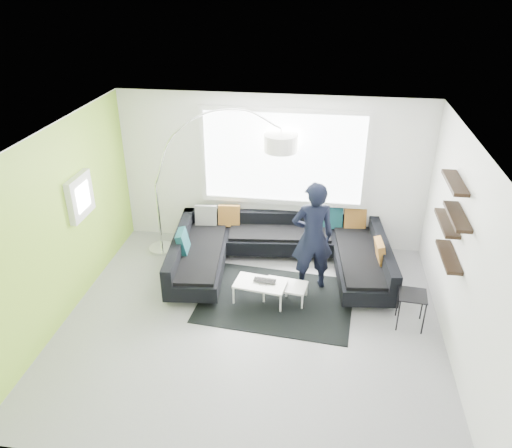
{
  "coord_description": "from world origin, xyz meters",
  "views": [
    {
      "loc": [
        0.91,
        -5.79,
        4.7
      ],
      "look_at": [
        -0.06,
        0.9,
        1.18
      ],
      "focal_mm": 35.0,
      "sensor_mm": 36.0,
      "label": 1
    }
  ],
  "objects": [
    {
      "name": "laptop",
      "position": [
        0.12,
        0.56,
        0.35
      ],
      "size": [
        0.39,
        0.29,
        0.03
      ],
      "primitive_type": "imported",
      "rotation": [
        0.0,
        0.0,
        -0.09
      ],
      "color": "black",
      "rests_on": "coffee_table"
    },
    {
      "name": "rug",
      "position": [
        0.31,
        0.61,
        0.01
      ],
      "size": [
        2.49,
        1.9,
        0.01
      ],
      "primitive_type": "cube",
      "rotation": [
        0.0,
        0.0,
        -0.09
      ],
      "color": "black",
      "rests_on": "ground"
    },
    {
      "name": "side_table",
      "position": [
        2.29,
        0.29,
        0.27
      ],
      "size": [
        0.42,
        0.42,
        0.54
      ],
      "primitive_type": "cube",
      "rotation": [
        0.0,
        0.0,
        -0.09
      ],
      "color": "black",
      "rests_on": "ground"
    },
    {
      "name": "ground",
      "position": [
        0.0,
        0.0,
        0.0
      ],
      "size": [
        5.5,
        5.5,
        0.0
      ],
      "primitive_type": "plane",
      "color": "gray",
      "rests_on": "ground"
    },
    {
      "name": "room_shell",
      "position": [
        0.04,
        0.21,
        1.81
      ],
      "size": [
        5.54,
        5.04,
        2.82
      ],
      "color": "white",
      "rests_on": "ground"
    },
    {
      "name": "sectional_sofa",
      "position": [
        0.27,
        1.43,
        0.34
      ],
      "size": [
        3.78,
        2.56,
        0.77
      ],
      "rotation": [
        0.0,
        0.0,
        0.1
      ],
      "color": "black",
      "rests_on": "ground"
    },
    {
      "name": "arc_lamp",
      "position": [
        -1.96,
        1.87,
        1.32
      ],
      "size": [
        2.5,
        0.88,
        2.65
      ],
      "primitive_type": null,
      "rotation": [
        0.0,
        0.0,
        0.07
      ],
      "color": "silver",
      "rests_on": "ground"
    },
    {
      "name": "person",
      "position": [
        0.81,
        1.09,
        0.92
      ],
      "size": [
        0.89,
        0.77,
        1.84
      ],
      "primitive_type": "imported",
      "rotation": [
        0.0,
        0.0,
        3.4
      ],
      "color": "black",
      "rests_on": "ground"
    },
    {
      "name": "coffee_table",
      "position": [
        0.25,
        0.6,
        0.17
      ],
      "size": [
        1.09,
        0.73,
        0.33
      ],
      "primitive_type": "cube",
      "rotation": [
        0.0,
        0.0,
        -0.14
      ],
      "color": "white",
      "rests_on": "ground"
    }
  ]
}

